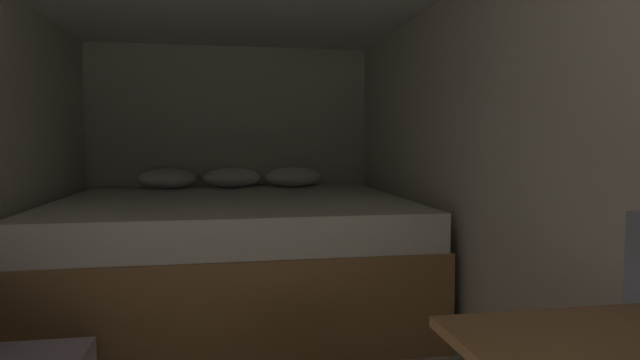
# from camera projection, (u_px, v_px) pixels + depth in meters

# --- Properties ---
(wall_back) EXTENTS (2.54, 0.05, 2.00)m
(wall_back) POSITION_uv_depth(u_px,v_px,m) (231.00, 160.00, 4.66)
(wall_back) COLOR beige
(wall_back) RESTS_ON ground
(wall_right) EXTENTS (0.05, 4.91, 2.00)m
(wall_right) POSITION_uv_depth(u_px,v_px,m) (505.00, 177.00, 2.44)
(wall_right) COLOR beige
(wall_right) RESTS_ON ground
(bed) EXTENTS (2.32, 2.07, 0.94)m
(bed) POSITION_uv_depth(u_px,v_px,m) (234.00, 252.00, 3.63)
(bed) COLOR #9E7247
(bed) RESTS_ON ground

